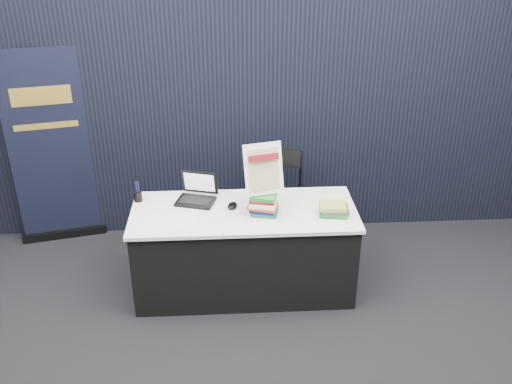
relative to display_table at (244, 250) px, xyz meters
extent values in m
plane|color=black|center=(0.00, -0.55, -0.38)|extent=(8.00, 8.00, 0.00)
cube|color=#A8A69F|center=(0.00, 3.45, 1.37)|extent=(8.00, 0.02, 3.50)
cube|color=black|center=(0.00, 1.05, 0.82)|extent=(6.00, 0.08, 2.40)
cube|color=black|center=(0.00, 0.00, -0.02)|extent=(1.76, 0.71, 0.72)
cube|color=silver|center=(0.00, 0.00, 0.36)|extent=(1.80, 0.75, 0.03)
cube|color=black|center=(-0.39, 0.15, 0.38)|extent=(0.35, 0.29, 0.02)
cube|color=black|center=(-0.39, 0.26, 0.50)|extent=(0.31, 0.14, 0.21)
cube|color=silver|center=(-0.39, 0.25, 0.50)|extent=(0.26, 0.11, 0.17)
ellipsoid|color=black|center=(-0.09, 0.05, 0.39)|extent=(0.11, 0.14, 0.04)
cube|color=white|center=(-0.53, -0.12, 0.38)|extent=(0.33, 0.27, 0.00)
cube|color=silver|center=(-0.60, -0.16, 0.38)|extent=(0.34, 0.26, 0.00)
cube|color=silver|center=(-0.57, -0.22, 0.38)|extent=(0.27, 0.20, 0.00)
cylinder|color=black|center=(-0.86, 0.21, 0.42)|extent=(0.07, 0.07, 0.09)
cube|color=#185C55|center=(0.15, -0.06, 0.39)|extent=(0.24, 0.21, 0.03)
cube|color=#181353|center=(0.15, -0.06, 0.42)|extent=(0.24, 0.21, 0.03)
cube|color=#C7551C|center=(0.15, -0.06, 0.44)|extent=(0.24, 0.21, 0.03)
cube|color=#FFFBD0|center=(0.15, -0.06, 0.47)|extent=(0.24, 0.21, 0.03)
cube|color=maroon|center=(0.15, -0.06, 0.50)|extent=(0.24, 0.21, 0.03)
cube|color=#20792B|center=(0.15, -0.06, 0.53)|extent=(0.24, 0.21, 0.03)
cube|color=#20792B|center=(0.70, -0.11, 0.39)|extent=(0.24, 0.19, 0.03)
cube|color=#444347|center=(0.70, -0.11, 0.42)|extent=(0.24, 0.19, 0.03)
cube|color=#9FA743|center=(0.70, -0.11, 0.45)|extent=(0.24, 0.19, 0.03)
cube|color=black|center=(0.15, -0.08, 0.56)|extent=(0.20, 0.06, 0.01)
cylinder|color=black|center=(0.07, 0.01, 0.68)|extent=(0.03, 0.10, 0.29)
cylinder|color=black|center=(0.23, 0.01, 0.68)|extent=(0.03, 0.10, 0.29)
cube|color=white|center=(0.15, -0.03, 0.75)|extent=(0.32, 0.18, 0.39)
cube|color=#CCB87F|center=(0.15, -0.04, 0.75)|extent=(0.26, 0.14, 0.31)
cube|color=maroon|center=(0.15, -0.04, 0.85)|extent=(0.24, 0.07, 0.05)
cube|color=black|center=(-1.73, 0.93, -0.34)|extent=(0.79, 0.27, 0.07)
cube|color=black|center=(-1.73, 0.95, 0.55)|extent=(0.73, 0.19, 1.85)
cube|color=gold|center=(-1.73, 0.93, 1.06)|extent=(0.50, 0.11, 0.17)
cube|color=gold|center=(-1.73, 0.93, 0.78)|extent=(0.54, 0.12, 0.06)
cylinder|color=black|center=(0.11, 0.26, -0.13)|extent=(0.02, 0.02, 0.48)
cylinder|color=black|center=(0.54, 0.26, -0.13)|extent=(0.02, 0.02, 0.48)
cylinder|color=black|center=(0.11, 0.69, -0.13)|extent=(0.02, 0.02, 0.48)
cylinder|color=black|center=(0.54, 0.69, -0.13)|extent=(0.02, 0.02, 0.48)
cube|color=black|center=(0.33, 0.47, 0.13)|extent=(0.57, 0.57, 0.04)
cube|color=black|center=(0.33, 0.69, 0.53)|extent=(0.41, 0.17, 0.17)
camera|label=1|loc=(-0.13, -3.98, 2.57)|focal=40.00mm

